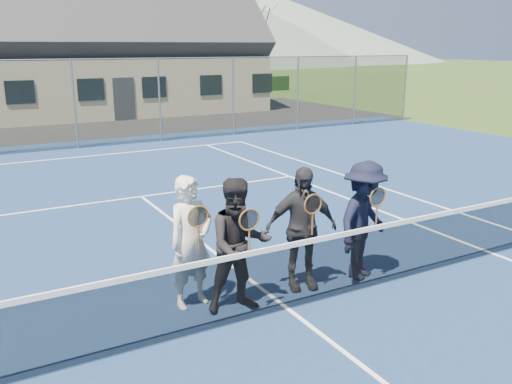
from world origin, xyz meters
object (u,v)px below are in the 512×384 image
(player_b, at_px, (239,245))
(player_d, at_px, (364,220))
(clubhouse, at_px, (108,35))
(player_c, at_px, (301,228))
(player_a, at_px, (191,242))
(tennis_net, at_px, (289,273))

(player_b, bearing_deg, player_d, 0.62)
(clubhouse, xyz_separation_m, player_c, (-3.46, -23.48, -3.07))
(player_a, xyz_separation_m, player_c, (1.59, -0.25, -0.00))
(player_c, xyz_separation_m, player_d, (1.01, -0.15, -0.00))
(player_a, bearing_deg, player_b, -40.12)
(tennis_net, distance_m, clubhouse, 24.57)
(player_c, bearing_deg, player_d, -8.67)
(player_a, bearing_deg, tennis_net, -36.01)
(player_b, height_order, player_d, same)
(player_a, bearing_deg, player_d, -8.78)
(tennis_net, height_order, player_a, player_a)
(clubhouse, relative_size, player_c, 8.67)
(player_b, bearing_deg, tennis_net, -31.81)
(tennis_net, xyz_separation_m, player_d, (1.55, 0.36, 0.38))
(player_a, relative_size, player_d, 1.00)
(tennis_net, height_order, player_d, player_d)
(player_b, distance_m, player_c, 1.10)
(player_a, bearing_deg, player_c, -8.85)
(player_a, height_order, player_c, same)
(player_c, bearing_deg, player_b, -170.70)
(clubhouse, xyz_separation_m, player_d, (-2.45, -23.64, -3.07))
(tennis_net, distance_m, player_b, 0.75)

